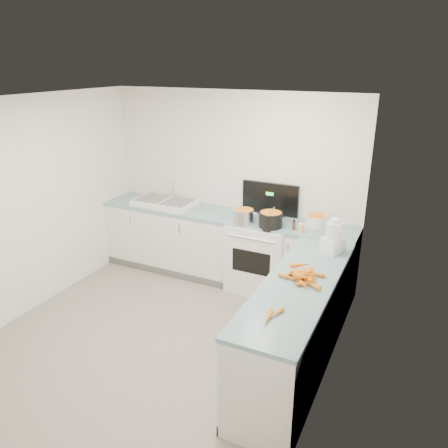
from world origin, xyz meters
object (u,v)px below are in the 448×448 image
at_px(steel_pot, 244,217).
at_px(extract_bottle, 294,226).
at_px(stove, 261,254).
at_px(mixing_bowl, 316,220).
at_px(spice_jar, 301,229).
at_px(food_processor, 333,238).
at_px(black_pot, 271,220).
at_px(sink, 165,202).

bearing_deg(steel_pot, extract_bottle, 3.27).
bearing_deg(stove, extract_bottle, -16.29).
xyz_separation_m(steel_pot, mixing_bowl, (0.83, 0.29, -0.01)).
bearing_deg(stove, steel_pot, -135.55).
xyz_separation_m(steel_pot, spice_jar, (0.74, -0.03, -0.03)).
bearing_deg(steel_pot, spice_jar, -2.23).
xyz_separation_m(mixing_bowl, food_processor, (0.36, -0.70, 0.10)).
relative_size(black_pot, spice_jar, 2.89).
distance_m(black_pot, food_processor, 0.94).
bearing_deg(stove, sink, 179.38).
xyz_separation_m(stove, mixing_bowl, (0.66, 0.12, 0.53)).
height_order(stove, extract_bottle, stove).
bearing_deg(mixing_bowl, sink, -177.12).
distance_m(stove, extract_bottle, 0.70).
height_order(sink, mixing_bowl, sink).
relative_size(sink, extract_bottle, 8.37).
bearing_deg(mixing_bowl, spice_jar, -105.75).
height_order(stove, steel_pot, stove).
distance_m(stove, steel_pot, 0.59).
bearing_deg(food_processor, black_pot, 153.56).
relative_size(stove, food_processor, 3.67).
xyz_separation_m(mixing_bowl, spice_jar, (-0.09, -0.32, -0.01)).
bearing_deg(black_pot, steel_pot, -178.92).
bearing_deg(steel_pot, stove, 44.45).
bearing_deg(food_processor, extract_bottle, 141.20).
height_order(sink, food_processor, food_processor).
xyz_separation_m(sink, steel_pot, (1.28, -0.19, 0.04)).
bearing_deg(extract_bottle, stove, 163.71).
relative_size(steel_pot, mixing_bowl, 0.95).
relative_size(stove, steel_pot, 5.19).
xyz_separation_m(stove, food_processor, (1.02, -0.58, 0.62)).
xyz_separation_m(black_pot, mixing_bowl, (0.48, 0.29, -0.02)).
bearing_deg(mixing_bowl, steel_pot, -160.61).
relative_size(steel_pot, spice_jar, 2.64).
xyz_separation_m(sink, extract_bottle, (1.91, -0.15, 0.01)).
xyz_separation_m(black_pot, food_processor, (0.84, -0.42, 0.08)).
bearing_deg(food_processor, stove, 150.20).
xyz_separation_m(steel_pot, food_processor, (1.19, -0.41, 0.08)).
distance_m(sink, black_pot, 1.64).
relative_size(stove, extract_bottle, 13.23).
bearing_deg(extract_bottle, steel_pot, -176.73).
distance_m(sink, spice_jar, 2.03).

